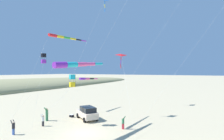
{
  "coord_description": "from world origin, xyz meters",
  "views": [
    {
      "loc": [
        -13.11,
        16.5,
        7.01
      ],
      "look_at": [
        0.05,
        -6.41,
        7.14
      ],
      "focal_mm": 29.76,
      "sensor_mm": 36.0,
      "label": 1
    }
  ],
  "objects_px": {
    "kite_box_green_low_center": "(72,81)",
    "kite_box_red_high_left": "(44,58)",
    "kite_windsock_blue_topmost": "(64,37)",
    "cooler_box": "(72,116)",
    "person_child_green_jacket": "(123,122)",
    "person_child_grey_jacket": "(43,120)",
    "person_bystander_far": "(13,127)",
    "person_adult_flyer": "(47,113)",
    "kite_delta_long_streamer_right": "(105,0)",
    "kite_delta_orange_high_right": "(121,55)",
    "kite_windsock_small_distant": "(74,65)",
    "kite_windsock_checkered_midright": "(87,79)",
    "parked_car": "(87,113)"
  },
  "relations": [
    {
      "from": "person_adult_flyer",
      "to": "kite_delta_orange_high_right",
      "type": "xyz_separation_m",
      "value": [
        -7.92,
        -7.49,
        8.4
      ]
    },
    {
      "from": "person_bystander_far",
      "to": "kite_delta_orange_high_right",
      "type": "distance_m",
      "value": 17.08
    },
    {
      "from": "person_adult_flyer",
      "to": "kite_windsock_blue_topmost",
      "type": "relative_size",
      "value": 0.16
    },
    {
      "from": "kite_windsock_blue_topmost",
      "to": "kite_delta_orange_high_right",
      "type": "bearing_deg",
      "value": -123.4
    },
    {
      "from": "person_bystander_far",
      "to": "kite_delta_orange_high_right",
      "type": "xyz_separation_m",
      "value": [
        -6.51,
        -13.27,
        8.57
      ]
    },
    {
      "from": "kite_box_red_high_left",
      "to": "kite_delta_orange_high_right",
      "type": "bearing_deg",
      "value": -137.43
    },
    {
      "from": "person_child_grey_jacket",
      "to": "kite_delta_long_streamer_right",
      "type": "relative_size",
      "value": 0.07
    },
    {
      "from": "person_child_green_jacket",
      "to": "kite_windsock_small_distant",
      "type": "height_order",
      "value": "kite_windsock_small_distant"
    },
    {
      "from": "kite_windsock_checkered_midright",
      "to": "kite_windsock_small_distant",
      "type": "bearing_deg",
      "value": 121.56
    },
    {
      "from": "kite_box_green_low_center",
      "to": "kite_box_red_high_left",
      "type": "relative_size",
      "value": 0.7
    },
    {
      "from": "person_adult_flyer",
      "to": "person_child_green_jacket",
      "type": "distance_m",
      "value": 11.16
    },
    {
      "from": "kite_windsock_blue_topmost",
      "to": "kite_delta_long_streamer_right",
      "type": "bearing_deg",
      "value": -80.51
    },
    {
      "from": "kite_delta_orange_high_right",
      "to": "kite_windsock_blue_topmost",
      "type": "bearing_deg",
      "value": 56.6
    },
    {
      "from": "parked_car",
      "to": "kite_box_red_high_left",
      "type": "bearing_deg",
      "value": 36.82
    },
    {
      "from": "kite_windsock_blue_topmost",
      "to": "kite_windsock_checkered_midright",
      "type": "relative_size",
      "value": 0.8
    },
    {
      "from": "parked_car",
      "to": "kite_delta_orange_high_right",
      "type": "distance_m",
      "value": 10.02
    },
    {
      "from": "parked_car",
      "to": "kite_box_green_low_center",
      "type": "height_order",
      "value": "kite_box_green_low_center"
    },
    {
      "from": "person_child_grey_jacket",
      "to": "kite_box_red_high_left",
      "type": "distance_m",
      "value": 8.4
    },
    {
      "from": "person_adult_flyer",
      "to": "person_child_green_jacket",
      "type": "relative_size",
      "value": 1.22
    },
    {
      "from": "person_adult_flyer",
      "to": "person_bystander_far",
      "type": "xyz_separation_m",
      "value": [
        -1.41,
        5.78,
        -0.17
      ]
    },
    {
      "from": "person_bystander_far",
      "to": "kite_windsock_small_distant",
      "type": "distance_m",
      "value": 9.52
    },
    {
      "from": "kite_delta_long_streamer_right",
      "to": "parked_car",
      "type": "bearing_deg",
      "value": 108.95
    },
    {
      "from": "cooler_box",
      "to": "person_adult_flyer",
      "type": "relative_size",
      "value": 0.33
    },
    {
      "from": "cooler_box",
      "to": "person_child_green_jacket",
      "type": "xyz_separation_m",
      "value": [
        -9.36,
        1.3,
        0.65
      ]
    },
    {
      "from": "kite_box_green_low_center",
      "to": "kite_box_red_high_left",
      "type": "bearing_deg",
      "value": 3.69
    },
    {
      "from": "kite_box_green_low_center",
      "to": "cooler_box",
      "type": "bearing_deg",
      "value": -46.9
    },
    {
      "from": "person_adult_flyer",
      "to": "kite_windsock_small_distant",
      "type": "height_order",
      "value": "kite_windsock_small_distant"
    },
    {
      "from": "cooler_box",
      "to": "kite_windsock_blue_topmost",
      "type": "bearing_deg",
      "value": 115.97
    },
    {
      "from": "kite_windsock_checkered_midright",
      "to": "person_child_grey_jacket",
      "type": "bearing_deg",
      "value": 97.16
    },
    {
      "from": "person_bystander_far",
      "to": "kite_delta_long_streamer_right",
      "type": "relative_size",
      "value": 0.07
    },
    {
      "from": "kite_box_green_low_center",
      "to": "kite_windsock_checkered_midright",
      "type": "bearing_deg",
      "value": -63.34
    },
    {
      "from": "person_bystander_far",
      "to": "kite_delta_orange_high_right",
      "type": "relative_size",
      "value": 0.16
    },
    {
      "from": "cooler_box",
      "to": "person_bystander_far",
      "type": "distance_m",
      "value": 9.1
    },
    {
      "from": "kite_box_green_low_center",
      "to": "kite_windsock_blue_topmost",
      "type": "relative_size",
      "value": 0.57
    },
    {
      "from": "kite_box_green_low_center",
      "to": "kite_windsock_small_distant",
      "type": "bearing_deg",
      "value": 136.21
    },
    {
      "from": "kite_box_green_low_center",
      "to": "kite_delta_orange_high_right",
      "type": "xyz_separation_m",
      "value": [
        -3.33,
        -7.37,
        3.7
      ]
    },
    {
      "from": "parked_car",
      "to": "person_child_green_jacket",
      "type": "relative_size",
      "value": 2.94
    },
    {
      "from": "person_child_green_jacket",
      "to": "kite_box_green_low_center",
      "type": "height_order",
      "value": "kite_box_green_low_center"
    },
    {
      "from": "person_bystander_far",
      "to": "kite_box_green_low_center",
      "type": "relative_size",
      "value": 0.24
    },
    {
      "from": "person_adult_flyer",
      "to": "kite_windsock_checkered_midright",
      "type": "xyz_separation_m",
      "value": [
        -0.3,
        -8.67,
        4.55
      ]
    },
    {
      "from": "person_bystander_far",
      "to": "kite_windsock_blue_topmost",
      "type": "relative_size",
      "value": 0.14
    },
    {
      "from": "kite_delta_orange_high_right",
      "to": "kite_windsock_checkered_midright",
      "type": "height_order",
      "value": "kite_delta_orange_high_right"
    },
    {
      "from": "cooler_box",
      "to": "person_adult_flyer",
      "type": "height_order",
      "value": "person_adult_flyer"
    },
    {
      "from": "person_child_green_jacket",
      "to": "kite_box_green_low_center",
      "type": "distance_m",
      "value": 8.26
    },
    {
      "from": "person_child_grey_jacket",
      "to": "person_bystander_far",
      "type": "relative_size",
      "value": 0.95
    },
    {
      "from": "kite_windsock_blue_topmost",
      "to": "kite_delta_long_streamer_right",
      "type": "distance_m",
      "value": 17.29
    },
    {
      "from": "cooler_box",
      "to": "person_child_green_jacket",
      "type": "relative_size",
      "value": 0.4
    },
    {
      "from": "person_child_grey_jacket",
      "to": "kite_delta_long_streamer_right",
      "type": "xyz_separation_m",
      "value": [
        0.84,
        -16.13,
        20.67
      ]
    },
    {
      "from": "cooler_box",
      "to": "kite_windsock_small_distant",
      "type": "height_order",
      "value": "kite_windsock_small_distant"
    },
    {
      "from": "kite_box_green_low_center",
      "to": "kite_windsock_small_distant",
      "type": "height_order",
      "value": "kite_windsock_small_distant"
    }
  ]
}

